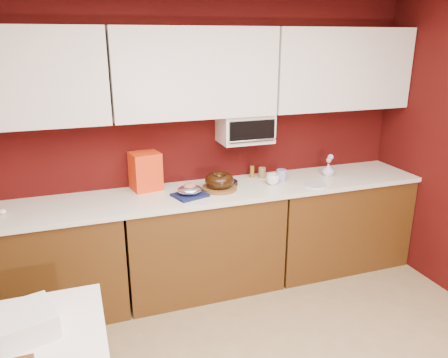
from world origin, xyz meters
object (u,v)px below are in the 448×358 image
blue_jar (281,175)px  flower_vase (328,169)px  foil_ham_nest (190,190)px  pandoro_box (145,171)px  coffee_mug (273,178)px  toaster_oven (245,128)px  bundt_cake (219,181)px  newspaper_stack (17,325)px

blue_jar → flower_vase: flower_vase is taller
foil_ham_nest → pandoro_box: bearing=135.6°
coffee_mug → flower_vase: 0.59m
pandoro_box → foil_ham_nest: bearing=-55.1°
toaster_oven → coffee_mug: bearing=-46.8°
bundt_cake → blue_jar: size_ratio=2.36×
coffee_mug → newspaper_stack: bearing=-146.9°
foil_ham_nest → newspaper_stack: 1.70m
toaster_oven → foil_ham_nest: bearing=-156.4°
coffee_mug → blue_jar: coffee_mug is taller
blue_jar → flower_vase: (0.47, -0.01, 0.01)m
toaster_oven → flower_vase: toaster_oven is taller
foil_ham_nest → coffee_mug: bearing=3.9°
blue_jar → newspaper_stack: blue_jar is taller
pandoro_box → toaster_oven: bearing=-13.6°
foil_ham_nest → pandoro_box: (-0.30, 0.29, 0.10)m
foil_ham_nest → toaster_oven: bearing=23.6°
newspaper_stack → bundt_cake: bearing=41.4°
foil_ham_nest → flower_vase: (1.35, 0.11, 0.01)m
flower_vase → pandoro_box: bearing=173.7°
blue_jar → newspaper_stack: size_ratio=0.30×
coffee_mug → newspaper_stack: coffee_mug is taller
bundt_cake → coffee_mug: size_ratio=2.22×
toaster_oven → newspaper_stack: size_ratio=1.33×
bundt_cake → coffee_mug: bearing=-2.5°
pandoro_box → coffee_mug: pandoro_box is taller
flower_vase → toaster_oven: bearing=170.0°
toaster_oven → flower_vase: bearing=-10.0°
coffee_mug → toaster_oven: bearing=133.2°
bundt_cake → coffee_mug: (0.48, -0.02, -0.03)m
flower_vase → coffee_mug: bearing=-174.0°
bundt_cake → foil_ham_nest: bearing=-165.3°
foil_ham_nest → blue_jar: blue_jar is taller
blue_jar → pandoro_box: bearing=171.5°
toaster_oven → foil_ham_nest: 0.75m
bundt_cake → foil_ham_nest: size_ratio=1.20×
foil_ham_nest → flower_vase: flower_vase is taller
toaster_oven → coffee_mug: size_ratio=4.11×
coffee_mug → flower_vase: (0.59, 0.06, 0.01)m
pandoro_box → coffee_mug: size_ratio=2.88×
foil_ham_nest → coffee_mug: size_ratio=1.84×
toaster_oven → foil_ham_nest: size_ratio=2.23×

